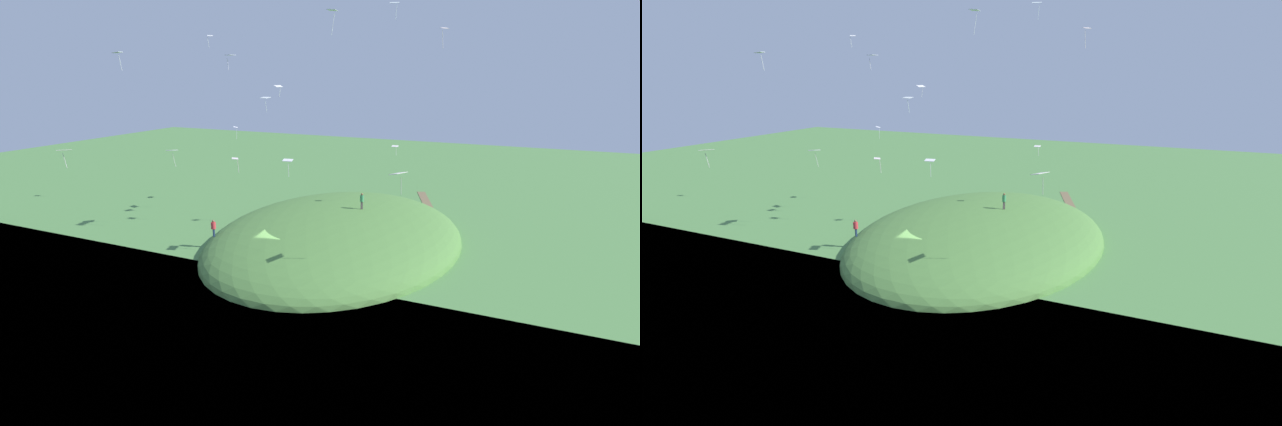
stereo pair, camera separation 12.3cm
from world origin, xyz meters
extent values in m
plane|color=#4C7E40|center=(0.00, 0.00, 0.00)|extent=(160.00, 160.00, 0.00)
ellipsoid|color=#4C7C38|center=(7.37, -2.89, 0.00)|extent=(31.71, 23.29, 6.05)
cube|color=brown|center=(24.79, -7.73, 0.02)|extent=(10.96, 4.82, 0.04)
cube|color=#5A494B|center=(8.68, -4.84, 3.35)|extent=(0.19, 0.23, 0.76)
cylinder|color=#3C8D57|center=(8.68, -4.84, 4.04)|extent=(0.50, 0.50, 0.60)
sphere|color=brown|center=(8.68, -4.84, 4.45)|extent=(0.23, 0.23, 0.23)
cube|color=navy|center=(0.40, 6.66, 1.49)|extent=(0.25, 0.28, 0.77)
cylinder|color=#CD343A|center=(0.40, 6.66, 2.18)|extent=(0.62, 0.62, 0.61)
sphere|color=brown|center=(0.40, 6.66, 2.60)|extent=(0.23, 0.23, 0.23)
cube|color=white|center=(-7.07, 8.39, 17.14)|extent=(0.84, 0.71, 0.09)
cylinder|color=white|center=(-6.96, 8.33, 16.43)|extent=(0.15, 0.08, 1.07)
cube|color=white|center=(-7.01, 15.52, 9.65)|extent=(1.37, 1.34, 0.15)
cylinder|color=white|center=(-6.90, 15.75, 8.75)|extent=(0.11, 0.21, 1.23)
cube|color=silver|center=(13.16, 15.23, 19.69)|extent=(0.75, 0.76, 0.14)
cylinder|color=silver|center=(12.94, 15.36, 18.97)|extent=(0.07, 0.16, 1.13)
cube|color=white|center=(1.46, -0.68, 8.64)|extent=(1.36, 1.16, 0.06)
cylinder|color=white|center=(1.53, -0.70, 7.78)|extent=(0.11, 0.10, 1.15)
cube|color=white|center=(15.48, 14.00, 9.35)|extent=(0.89, 0.80, 0.16)
cylinder|color=white|center=(15.39, 13.81, 8.55)|extent=(0.04, 0.12, 1.24)
cube|color=white|center=(-1.91, -11.18, 9.03)|extent=(1.36, 1.18, 0.21)
cylinder|color=white|center=(-1.79, -11.41, 8.12)|extent=(0.15, 0.06, 1.25)
cube|color=white|center=(12.21, -6.91, 8.76)|extent=(0.47, 0.65, 0.12)
cylinder|color=white|center=(12.46, -6.97, 8.20)|extent=(0.06, 0.07, 0.81)
cube|color=silver|center=(4.01, 14.00, 8.16)|extent=(1.40, 1.42, 0.12)
cylinder|color=silver|center=(4.20, 13.99, 7.13)|extent=(0.22, 0.18, 1.46)
cube|color=white|center=(11.22, -6.56, 21.76)|extent=(0.80, 0.99, 0.17)
cylinder|color=white|center=(11.19, -6.77, 20.91)|extent=(0.17, 0.06, 1.26)
cube|color=white|center=(12.35, 7.83, 13.11)|extent=(0.94, 1.18, 0.13)
cylinder|color=white|center=(12.41, 7.80, 12.16)|extent=(0.20, 0.11, 1.38)
cube|color=#F7D9D1|center=(13.00, -10.83, 19.61)|extent=(0.81, 0.81, 0.13)
cylinder|color=#F7D9D1|center=(13.21, -10.69, 18.65)|extent=(0.15, 0.20, 1.59)
cube|color=white|center=(11.21, 5.53, 14.37)|extent=(0.98, 0.87, 0.19)
cylinder|color=white|center=(11.18, 5.36, 13.72)|extent=(0.13, 0.15, 0.90)
cube|color=white|center=(7.20, -2.23, 20.93)|extent=(1.24, 0.97, 0.08)
cylinder|color=white|center=(7.15, -2.33, 19.76)|extent=(0.27, 0.20, 1.77)
cube|color=white|center=(1.50, 4.64, 17.16)|extent=(0.90, 1.03, 0.04)
cylinder|color=white|center=(1.37, 4.82, 16.45)|extent=(0.05, 0.13, 0.99)
cube|color=silver|center=(-0.83, 3.06, 8.88)|extent=(0.92, 0.87, 0.09)
cylinder|color=silver|center=(-0.61, 2.93, 8.16)|extent=(0.11, 0.06, 1.06)
cylinder|color=brown|center=(-2.75, 3.19, 0.64)|extent=(0.14, 0.14, 1.28)
camera|label=1|loc=(-34.30, -19.98, 15.83)|focal=27.25mm
camera|label=2|loc=(-34.24, -20.09, 15.83)|focal=27.25mm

